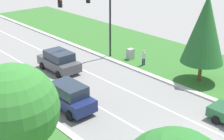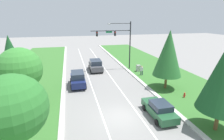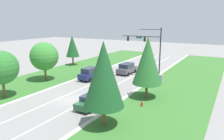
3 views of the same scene
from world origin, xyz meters
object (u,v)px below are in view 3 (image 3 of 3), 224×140
at_px(pedestrian, 154,79).
at_px(conifer_mid_left_tree, 72,46).
at_px(utility_cabinet, 160,78).
at_px(conifer_near_right_tree, 104,74).
at_px(oak_far_left_tree, 1,68).
at_px(conifer_far_right_tree, 148,61).
at_px(graphite_suv, 127,68).
at_px(forest_sedan, 91,101).
at_px(fire_hydrant, 142,104).
at_px(traffic_signal_mast, 149,45).
at_px(oak_near_left_tree, 44,56).
at_px(navy_suv, 90,73).

bearing_deg(pedestrian, conifer_mid_left_tree, -19.37).
height_order(utility_cabinet, pedestrian, pedestrian).
relative_size(conifer_near_right_tree, oak_far_left_tree, 1.32).
bearing_deg(oak_far_left_tree, conifer_far_right_tree, 29.69).
xyz_separation_m(graphite_suv, pedestrian, (7.03, -4.68, -0.10)).
bearing_deg(forest_sedan, fire_hydrant, 31.13).
distance_m(traffic_signal_mast, conifer_far_right_tree, 10.92).
height_order(traffic_signal_mast, conifer_mid_left_tree, traffic_signal_mast).
xyz_separation_m(pedestrian, conifer_far_right_tree, (0.95, -5.96, 3.97)).
xyz_separation_m(forest_sedan, conifer_far_right_tree, (4.33, 6.25, 4.11)).
xyz_separation_m(traffic_signal_mast, oak_near_left_tree, (-14.10, -10.76, -1.61)).
bearing_deg(forest_sedan, pedestrian, 74.62).
bearing_deg(conifer_near_right_tree, graphite_suv, 110.05).
distance_m(graphite_suv, pedestrian, 8.44).
relative_size(navy_suv, conifer_far_right_tree, 0.58).
distance_m(conifer_near_right_tree, conifer_far_right_tree, 9.44).
relative_size(navy_suv, oak_far_left_tree, 0.74).
relative_size(utility_cabinet, conifer_near_right_tree, 0.15).
bearing_deg(fire_hydrant, traffic_signal_mast, 107.38).
height_order(utility_cabinet, oak_far_left_tree, oak_far_left_tree).
xyz_separation_m(utility_cabinet, conifer_far_right_tree, (0.66, -8.14, 4.29)).
bearing_deg(oak_far_left_tree, pedestrian, 45.03).
bearing_deg(utility_cabinet, oak_far_left_tree, -131.67).
bearing_deg(fire_hydrant, oak_near_left_tree, 171.42).
xyz_separation_m(navy_suv, conifer_near_right_tree, (10.91, -13.19, 4.01)).
bearing_deg(navy_suv, oak_far_left_tree, -109.14).
relative_size(graphite_suv, fire_hydrant, 6.89).
bearing_deg(traffic_signal_mast, pedestrian, -59.14).
height_order(utility_cabinet, conifer_far_right_tree, conifer_far_right_tree).
xyz_separation_m(utility_cabinet, oak_far_left_tree, (-15.38, -17.28, 3.41)).
bearing_deg(pedestrian, utility_cabinet, -101.15).
bearing_deg(navy_suv, graphite_suv, 62.32).
bearing_deg(oak_near_left_tree, pedestrian, 21.06).
height_order(conifer_near_right_tree, oak_near_left_tree, conifer_near_right_tree).
xyz_separation_m(graphite_suv, conifer_far_right_tree, (7.98, -10.63, 3.87)).
relative_size(graphite_suv, conifer_near_right_tree, 0.59).
height_order(pedestrian, oak_far_left_tree, oak_far_left_tree).
relative_size(traffic_signal_mast, fire_hydrant, 12.44).
bearing_deg(conifer_far_right_tree, forest_sedan, -124.70).
height_order(forest_sedan, fire_hydrant, forest_sedan).
height_order(graphite_suv, oak_far_left_tree, oak_far_left_tree).
bearing_deg(oak_far_left_tree, utility_cabinet, 48.33).
xyz_separation_m(forest_sedan, oak_far_left_tree, (-11.72, -2.89, 3.23)).
distance_m(traffic_signal_mast, navy_suv, 11.34).
distance_m(graphite_suv, oak_near_left_tree, 15.03).
bearing_deg(oak_near_left_tree, oak_far_left_tree, -79.59).
height_order(graphite_suv, fire_hydrant, graphite_suv).
distance_m(pedestrian, conifer_mid_left_tree, 22.17).
xyz_separation_m(oak_far_left_tree, conifer_mid_left_tree, (-5.99, 21.11, 0.29)).
height_order(conifer_far_right_tree, conifer_mid_left_tree, conifer_far_right_tree).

